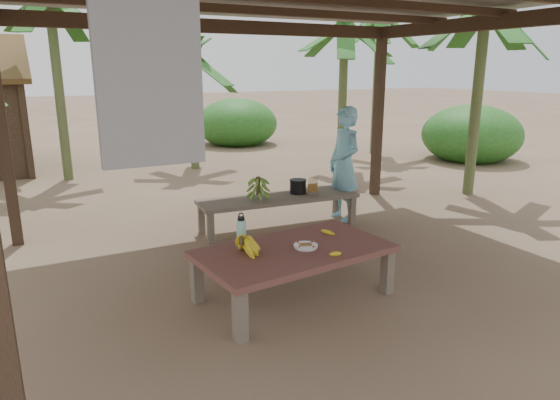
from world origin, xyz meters
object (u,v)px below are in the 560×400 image
work_table (294,255)px  water_flask (241,232)px  plate (306,246)px  cooking_pot (298,187)px  bench (279,201)px  woman (344,164)px  ripe_banana_bunch (242,245)px

work_table → water_flask: 0.54m
plate → work_table: bearing=156.5°
cooking_pot → water_flask: bearing=-132.7°
plate → cooking_pot: bearing=62.3°
water_flask → bench: bearing=52.9°
work_table → woman: 2.74m
ripe_banana_bunch → water_flask: bearing=66.8°
plate → water_flask: bearing=147.3°
ripe_banana_bunch → woman: woman is taller
ripe_banana_bunch → water_flask: 0.24m
bench → water_flask: (-1.28, -1.69, 0.24)m
bench → ripe_banana_bunch: ripe_banana_bunch is taller
water_flask → woman: woman is taller
water_flask → cooking_pot: size_ratio=1.49×
water_flask → work_table: bearing=-34.7°
work_table → water_flask: water_flask is taller
plate → cooking_pot: 2.34m
plate → woman: size_ratio=0.14×
ripe_banana_bunch → plate: bearing=-10.7°
plate → cooking_pot: cooking_pot is taller
plate → water_flask: size_ratio=0.70×
water_flask → cooking_pot: bearing=47.3°
cooking_pot → woman: woman is taller
ripe_banana_bunch → plate: ripe_banana_bunch is taller
woman → plate: bearing=-41.8°
bench → water_flask: 2.13m
bench → woman: woman is taller
water_flask → cooking_pot: 2.36m
bench → water_flask: water_flask is taller
work_table → bench: (0.86, 1.98, -0.04)m
bench → cooking_pot: size_ratio=10.07×
bench → cooking_pot: bearing=12.8°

